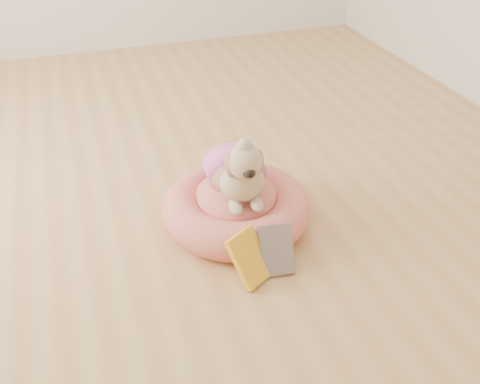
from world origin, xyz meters
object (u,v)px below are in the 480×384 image
object	(u,v)px
book_white	(276,250)
pet_bed	(236,208)
book_yellow	(249,258)
dog	(237,159)

from	to	relation	value
book_white	pet_bed	bearing A→B (deg)	106.14
pet_bed	book_white	bearing A→B (deg)	-80.68
book_yellow	book_white	distance (m)	0.12
pet_bed	book_yellow	size ratio (longest dim) A/B	3.07
book_yellow	book_white	world-z (taller)	book_yellow
dog	book_white	bearing A→B (deg)	-77.68
pet_bed	dog	distance (m)	0.24
pet_bed	book_yellow	world-z (taller)	book_yellow
dog	book_white	size ratio (longest dim) A/B	2.17
dog	book_yellow	xyz separation A→B (m)	(-0.06, -0.34, -0.23)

